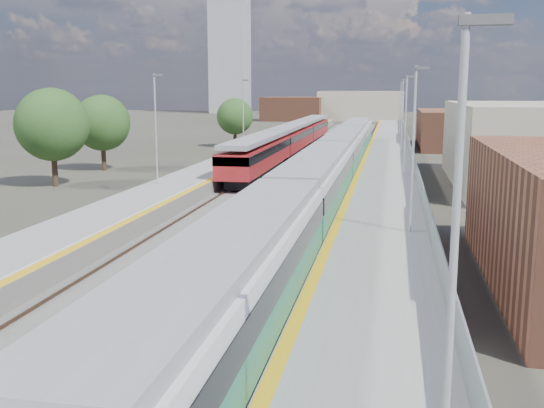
# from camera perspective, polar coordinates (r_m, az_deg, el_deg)

# --- Properties ---
(ground) EXTENTS (320.00, 320.00, 0.00)m
(ground) POSITION_cam_1_polar(r_m,az_deg,el_deg) (58.03, 5.02, 2.81)
(ground) COLOR #47443A
(ground) RESTS_ON ground
(ballast_bed) EXTENTS (10.50, 155.00, 0.06)m
(ballast_bed) POSITION_cam_1_polar(r_m,az_deg,el_deg) (60.75, 3.14, 3.20)
(ballast_bed) COLOR #565451
(ballast_bed) RESTS_ON ground
(tracks) EXTENTS (8.96, 160.00, 0.17)m
(tracks) POSITION_cam_1_polar(r_m,az_deg,el_deg) (62.31, 3.89, 3.44)
(tracks) COLOR #4C3323
(tracks) RESTS_ON ground
(platform_right) EXTENTS (4.70, 155.00, 8.52)m
(platform_right) POSITION_cam_1_polar(r_m,az_deg,el_deg) (60.16, 10.28, 3.46)
(platform_right) COLOR slate
(platform_right) RESTS_ON ground
(platform_left) EXTENTS (4.30, 155.00, 8.52)m
(platform_left) POSITION_cam_1_polar(r_m,az_deg,el_deg) (61.93, -3.12, 3.79)
(platform_left) COLOR slate
(platform_left) RESTS_ON ground
(buildings) EXTENTS (72.00, 185.50, 40.00)m
(buildings) POSITION_cam_1_polar(r_m,az_deg,el_deg) (147.82, 1.47, 11.51)
(buildings) COLOR brown
(buildings) RESTS_ON ground
(green_train) EXTENTS (2.87, 79.93, 3.16)m
(green_train) POSITION_cam_1_polar(r_m,az_deg,el_deg) (46.34, 5.49, 3.69)
(green_train) COLOR black
(green_train) RESTS_ON ground
(red_train) EXTENTS (2.72, 55.19, 3.43)m
(red_train) POSITION_cam_1_polar(r_m,az_deg,el_deg) (72.02, 1.76, 5.91)
(red_train) COLOR black
(red_train) RESTS_ON ground
(tree_a) EXTENTS (5.61, 5.61, 7.60)m
(tree_a) POSITION_cam_1_polar(r_m,az_deg,el_deg) (52.02, -19.11, 6.73)
(tree_a) COLOR #382619
(tree_a) RESTS_ON ground
(tree_b) EXTENTS (5.16, 5.16, 7.00)m
(tree_b) POSITION_cam_1_polar(r_m,az_deg,el_deg) (61.20, -14.99, 7.03)
(tree_b) COLOR #382619
(tree_b) RESTS_ON ground
(tree_c) EXTENTS (4.68, 4.68, 6.34)m
(tree_c) POSITION_cam_1_polar(r_m,az_deg,el_deg) (83.27, -3.35, 7.84)
(tree_c) COLOR #382619
(tree_c) RESTS_ON ground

